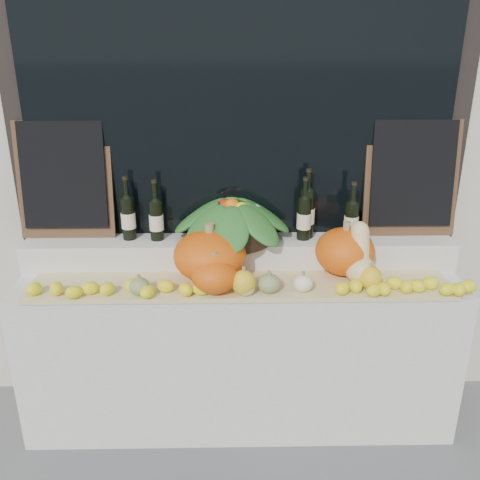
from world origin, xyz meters
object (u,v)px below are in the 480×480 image
(pumpkin_left, at_px, (210,255))
(produce_bowl, at_px, (232,220))
(wine_bottle_tall, at_px, (307,213))
(pumpkin_right, at_px, (345,251))
(butternut_squash, at_px, (361,259))

(pumpkin_left, xyz_separation_m, produce_bowl, (0.11, 0.20, 0.12))
(pumpkin_left, height_order, wine_bottle_tall, wine_bottle_tall)
(wine_bottle_tall, bearing_deg, produce_bowl, -174.98)
(pumpkin_left, relative_size, wine_bottle_tall, 0.98)
(pumpkin_left, distance_m, pumpkin_right, 0.69)
(butternut_squash, relative_size, produce_bowl, 0.45)
(produce_bowl, distance_m, wine_bottle_tall, 0.40)
(pumpkin_right, bearing_deg, wine_bottle_tall, 135.07)
(pumpkin_right, height_order, produce_bowl, produce_bowl)
(pumpkin_right, distance_m, wine_bottle_tall, 0.29)
(pumpkin_left, height_order, pumpkin_right, pumpkin_left)
(pumpkin_right, bearing_deg, butternut_squash, -58.33)
(produce_bowl, bearing_deg, wine_bottle_tall, 5.02)
(pumpkin_left, relative_size, produce_bowl, 0.56)
(pumpkin_left, relative_size, butternut_squash, 1.25)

